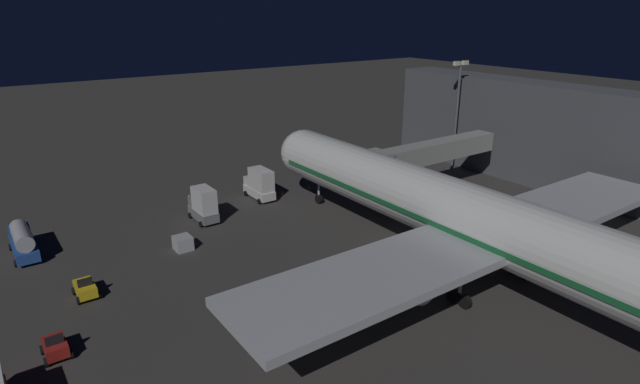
{
  "coord_description": "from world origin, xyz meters",
  "views": [
    {
      "loc": [
        35.78,
        35.38,
        23.82
      ],
      "look_at": [
        3.0,
        -10.8,
        3.5
      ],
      "focal_mm": 28.76,
      "sensor_mm": 36.0,
      "label": 1
    }
  ],
  "objects_px": {
    "catering_truck": "(260,184)",
    "baggage_container_near_belt": "(183,243)",
    "traffic_cone_nose_starboard": "(282,193)",
    "fuel_tanker": "(23,240)",
    "apron_floodlight_mast": "(457,108)",
    "cargo_truck_aft": "(203,205)",
    "jet_bridge": "(422,154)",
    "baggage_tug_lead": "(85,289)",
    "traffic_cone_nose_port": "(309,187)",
    "airliner_at_gate": "(506,233)",
    "pushback_tug": "(55,347)",
    "ground_crew_by_belt_loader": "(190,201)"
  },
  "relations": [
    {
      "from": "fuel_tanker",
      "to": "airliner_at_gate",
      "type": "bearing_deg",
      "value": 135.18
    },
    {
      "from": "jet_bridge",
      "to": "traffic_cone_nose_starboard",
      "type": "xyz_separation_m",
      "value": [
        14.34,
        -11.49,
        -5.74
      ]
    },
    {
      "from": "cargo_truck_aft",
      "to": "catering_truck",
      "type": "distance_m",
      "value": 9.57
    },
    {
      "from": "cargo_truck_aft",
      "to": "ground_crew_by_belt_loader",
      "type": "height_order",
      "value": "cargo_truck_aft"
    },
    {
      "from": "pushback_tug",
      "to": "catering_truck",
      "type": "bearing_deg",
      "value": -144.2
    },
    {
      "from": "cargo_truck_aft",
      "to": "baggage_container_near_belt",
      "type": "bearing_deg",
      "value": 50.15
    },
    {
      "from": "baggage_tug_lead",
      "to": "traffic_cone_nose_port",
      "type": "distance_m",
      "value": 34.32
    },
    {
      "from": "apron_floodlight_mast",
      "to": "traffic_cone_nose_port",
      "type": "relative_size",
      "value": 30.23
    },
    {
      "from": "baggage_tug_lead",
      "to": "pushback_tug",
      "type": "height_order",
      "value": "same"
    },
    {
      "from": "catering_truck",
      "to": "traffic_cone_nose_starboard",
      "type": "bearing_deg",
      "value": 172.21
    },
    {
      "from": "traffic_cone_nose_port",
      "to": "traffic_cone_nose_starboard",
      "type": "bearing_deg",
      "value": 0.0
    },
    {
      "from": "fuel_tanker",
      "to": "pushback_tug",
      "type": "height_order",
      "value": "fuel_tanker"
    },
    {
      "from": "baggage_tug_lead",
      "to": "traffic_cone_nose_starboard",
      "type": "bearing_deg",
      "value": -155.89
    },
    {
      "from": "jet_bridge",
      "to": "pushback_tug",
      "type": "bearing_deg",
      "value": 10.36
    },
    {
      "from": "catering_truck",
      "to": "traffic_cone_nose_starboard",
      "type": "xyz_separation_m",
      "value": [
        -3.15,
        0.43,
        -1.79
      ]
    },
    {
      "from": "baggage_tug_lead",
      "to": "airliner_at_gate",
      "type": "bearing_deg",
      "value": 145.3
    },
    {
      "from": "fuel_tanker",
      "to": "traffic_cone_nose_port",
      "type": "bearing_deg",
      "value": -179.79
    },
    {
      "from": "fuel_tanker",
      "to": "cargo_truck_aft",
      "type": "bearing_deg",
      "value": 172.95
    },
    {
      "from": "airliner_at_gate",
      "to": "traffic_cone_nose_starboard",
      "type": "height_order",
      "value": "airliner_at_gate"
    },
    {
      "from": "apron_floodlight_mast",
      "to": "cargo_truck_aft",
      "type": "relative_size",
      "value": 3.52
    },
    {
      "from": "airliner_at_gate",
      "to": "baggage_container_near_belt",
      "type": "relative_size",
      "value": 37.89
    },
    {
      "from": "airliner_at_gate",
      "to": "baggage_tug_lead",
      "type": "height_order",
      "value": "airliner_at_gate"
    },
    {
      "from": "traffic_cone_nose_port",
      "to": "baggage_tug_lead",
      "type": "bearing_deg",
      "value": 21.11
    },
    {
      "from": "baggage_tug_lead",
      "to": "cargo_truck_aft",
      "type": "bearing_deg",
      "value": -147.05
    },
    {
      "from": "catering_truck",
      "to": "jet_bridge",
      "type": "bearing_deg",
      "value": 145.73
    },
    {
      "from": "airliner_at_gate",
      "to": "jet_bridge",
      "type": "relative_size",
      "value": 3.05
    },
    {
      "from": "fuel_tanker",
      "to": "apron_floodlight_mast",
      "type": "bearing_deg",
      "value": 174.75
    },
    {
      "from": "jet_bridge",
      "to": "fuel_tanker",
      "type": "bearing_deg",
      "value": -14.1
    },
    {
      "from": "cargo_truck_aft",
      "to": "fuel_tanker",
      "type": "distance_m",
      "value": 18.73
    },
    {
      "from": "fuel_tanker",
      "to": "ground_crew_by_belt_loader",
      "type": "height_order",
      "value": "fuel_tanker"
    },
    {
      "from": "jet_bridge",
      "to": "catering_truck",
      "type": "height_order",
      "value": "jet_bridge"
    },
    {
      "from": "jet_bridge",
      "to": "traffic_cone_nose_starboard",
      "type": "distance_m",
      "value": 19.25
    },
    {
      "from": "ground_crew_by_belt_loader",
      "to": "baggage_tug_lead",
      "type": "bearing_deg",
      "value": 44.15
    },
    {
      "from": "ground_crew_by_belt_loader",
      "to": "apron_floodlight_mast",
      "type": "bearing_deg",
      "value": 168.13
    },
    {
      "from": "baggage_tug_lead",
      "to": "fuel_tanker",
      "type": "bearing_deg",
      "value": -75.07
    },
    {
      "from": "jet_bridge",
      "to": "fuel_tanker",
      "type": "relative_size",
      "value": 3.55
    },
    {
      "from": "cargo_truck_aft",
      "to": "pushback_tug",
      "type": "distance_m",
      "value": 25.75
    },
    {
      "from": "baggage_container_near_belt",
      "to": "traffic_cone_nose_starboard",
      "type": "relative_size",
      "value": 3.32
    },
    {
      "from": "jet_bridge",
      "to": "pushback_tug",
      "type": "relative_size",
      "value": 9.36
    },
    {
      "from": "baggage_tug_lead",
      "to": "traffic_cone_nose_starboard",
      "type": "xyz_separation_m",
      "value": [
        -27.62,
        -12.36,
        -0.51
      ]
    },
    {
      "from": "pushback_tug",
      "to": "ground_crew_by_belt_loader",
      "type": "xyz_separation_m",
      "value": [
        -19.26,
        -22.65,
        0.14
      ]
    },
    {
      "from": "airliner_at_gate",
      "to": "baggage_container_near_belt",
      "type": "bearing_deg",
      "value": -51.9
    },
    {
      "from": "airliner_at_gate",
      "to": "catering_truck",
      "type": "bearing_deg",
      "value": -80.91
    },
    {
      "from": "jet_bridge",
      "to": "pushback_tug",
      "type": "xyz_separation_m",
      "value": [
        45.57,
        8.33,
        -5.23
      ]
    },
    {
      "from": "baggage_tug_lead",
      "to": "ground_crew_by_belt_loader",
      "type": "height_order",
      "value": "baggage_tug_lead"
    },
    {
      "from": "catering_truck",
      "to": "baggage_container_near_belt",
      "type": "bearing_deg",
      "value": 31.86
    },
    {
      "from": "airliner_at_gate",
      "to": "fuel_tanker",
      "type": "bearing_deg",
      "value": -44.82
    },
    {
      "from": "fuel_tanker",
      "to": "ground_crew_by_belt_loader",
      "type": "distance_m",
      "value": 19.15
    },
    {
      "from": "jet_bridge",
      "to": "catering_truck",
      "type": "distance_m",
      "value": 21.53
    },
    {
      "from": "pushback_tug",
      "to": "baggage_container_near_belt",
      "type": "bearing_deg",
      "value": -140.62
    }
  ]
}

